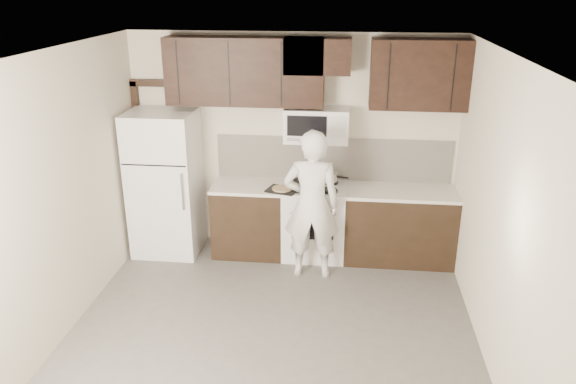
% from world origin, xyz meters
% --- Properties ---
extents(floor, '(4.50, 4.50, 0.00)m').
position_xyz_m(floor, '(0.00, 0.00, 0.00)').
color(floor, '#53504D').
rests_on(floor, ground).
extents(back_wall, '(4.00, 0.00, 4.00)m').
position_xyz_m(back_wall, '(0.00, 2.25, 1.35)').
color(back_wall, beige).
rests_on(back_wall, ground).
extents(ceiling, '(4.50, 4.50, 0.00)m').
position_xyz_m(ceiling, '(0.00, 0.00, 2.70)').
color(ceiling, white).
rests_on(ceiling, back_wall).
extents(counter_run, '(2.95, 0.64, 0.91)m').
position_xyz_m(counter_run, '(0.60, 1.94, 0.46)').
color(counter_run, black).
rests_on(counter_run, floor).
extents(stove, '(0.76, 0.66, 0.94)m').
position_xyz_m(stove, '(0.30, 1.94, 0.46)').
color(stove, white).
rests_on(stove, floor).
extents(backsplash, '(2.90, 0.02, 0.54)m').
position_xyz_m(backsplash, '(0.50, 2.24, 1.18)').
color(backsplash, beige).
rests_on(backsplash, counter_run).
extents(upper_cabinets, '(3.48, 0.35, 0.78)m').
position_xyz_m(upper_cabinets, '(0.21, 2.08, 2.28)').
color(upper_cabinets, black).
rests_on(upper_cabinets, back_wall).
extents(microwave, '(0.76, 0.42, 0.40)m').
position_xyz_m(microwave, '(0.30, 2.06, 1.65)').
color(microwave, white).
rests_on(microwave, upper_cabinets).
extents(refrigerator, '(0.80, 0.76, 1.80)m').
position_xyz_m(refrigerator, '(-1.55, 1.89, 0.90)').
color(refrigerator, white).
rests_on(refrigerator, floor).
extents(door_trim, '(0.50, 0.08, 2.12)m').
position_xyz_m(door_trim, '(-1.92, 2.21, 1.25)').
color(door_trim, black).
rests_on(door_trim, floor).
extents(saucepan, '(0.32, 0.18, 0.18)m').
position_xyz_m(saucepan, '(0.48, 2.09, 0.98)').
color(saucepan, silver).
rests_on(saucepan, stove).
extents(baking_tray, '(0.41, 0.35, 0.02)m').
position_xyz_m(baking_tray, '(-0.08, 1.76, 0.92)').
color(baking_tray, black).
rests_on(baking_tray, counter_run).
extents(pizza, '(0.30, 0.30, 0.02)m').
position_xyz_m(pizza, '(-0.08, 1.76, 0.94)').
color(pizza, '#CBB688').
rests_on(pizza, baking_tray).
extents(person, '(0.66, 0.45, 1.76)m').
position_xyz_m(person, '(0.30, 1.43, 0.88)').
color(person, white).
rests_on(person, floor).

